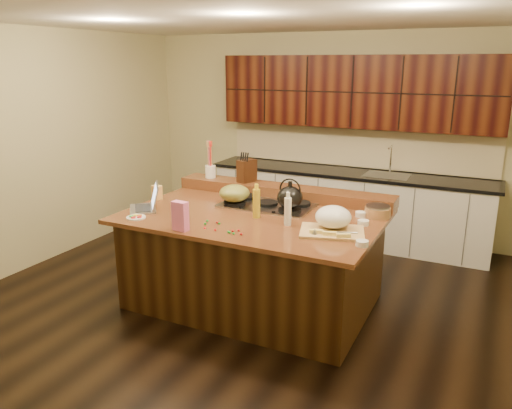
% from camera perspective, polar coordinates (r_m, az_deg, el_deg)
% --- Properties ---
extents(room, '(5.52, 5.02, 2.72)m').
position_cam_1_polar(room, '(4.65, -0.27, 4.00)').
color(room, black).
rests_on(room, ground).
extents(island, '(2.40, 1.60, 0.92)m').
position_cam_1_polar(island, '(4.91, -0.26, -6.17)').
color(island, black).
rests_on(island, ground).
extents(back_ledge, '(2.40, 0.30, 0.12)m').
position_cam_1_polar(back_ledge, '(5.35, 3.07, 1.52)').
color(back_ledge, black).
rests_on(back_ledge, island).
extents(cooktop, '(0.92, 0.52, 0.05)m').
position_cam_1_polar(cooktop, '(5.01, 1.26, -0.00)').
color(cooktop, gray).
rests_on(cooktop, island).
extents(back_counter, '(3.70, 0.66, 2.40)m').
position_cam_1_polar(back_counter, '(6.66, 10.65, 4.18)').
color(back_counter, silver).
rests_on(back_counter, ground).
extents(kettle, '(0.26, 0.26, 0.22)m').
position_cam_1_polar(kettle, '(4.74, 3.90, 0.80)').
color(kettle, black).
rests_on(kettle, cooktop).
extents(green_bowl, '(0.36, 0.36, 0.17)m').
position_cam_1_polar(green_bowl, '(5.00, -2.48, 1.30)').
color(green_bowl, olive).
rests_on(green_bowl, cooktop).
extents(laptop, '(0.44, 0.45, 0.25)m').
position_cam_1_polar(laptop, '(5.00, -12.21, 0.20)').
color(laptop, '#B7B7BC').
rests_on(laptop, island).
extents(oil_bottle, '(0.08, 0.08, 0.27)m').
position_cam_1_polar(oil_bottle, '(4.61, 0.05, 0.12)').
color(oil_bottle, gold).
rests_on(oil_bottle, island).
extents(vinegar_bottle, '(0.07, 0.07, 0.25)m').
position_cam_1_polar(vinegar_bottle, '(4.41, 3.66, -0.80)').
color(vinegar_bottle, silver).
rests_on(vinegar_bottle, island).
extents(wooden_tray, '(0.62, 0.52, 0.22)m').
position_cam_1_polar(wooden_tray, '(4.30, 8.78, -1.79)').
color(wooden_tray, tan).
rests_on(wooden_tray, island).
extents(ramekin_a, '(0.11, 0.11, 0.04)m').
position_cam_1_polar(ramekin_a, '(4.02, 12.04, -4.36)').
color(ramekin_a, white).
rests_on(ramekin_a, island).
extents(ramekin_b, '(0.11, 0.11, 0.04)m').
position_cam_1_polar(ramekin_b, '(4.53, 12.16, -2.04)').
color(ramekin_b, white).
rests_on(ramekin_b, island).
extents(ramekin_c, '(0.11, 0.11, 0.04)m').
position_cam_1_polar(ramekin_c, '(4.77, 11.88, -1.09)').
color(ramekin_c, white).
rests_on(ramekin_c, island).
extents(strainer_bowl, '(0.25, 0.25, 0.09)m').
position_cam_1_polar(strainer_bowl, '(4.79, 13.72, -0.84)').
color(strainer_bowl, '#996B3F').
rests_on(strainer_bowl, island).
extents(kitchen_timer, '(0.09, 0.09, 0.07)m').
position_cam_1_polar(kitchen_timer, '(4.16, 6.74, -3.21)').
color(kitchen_timer, silver).
rests_on(kitchen_timer, island).
extents(pink_bag, '(0.14, 0.09, 0.25)m').
position_cam_1_polar(pink_bag, '(4.31, -8.65, -1.31)').
color(pink_bag, pink).
rests_on(pink_bag, island).
extents(candy_plate, '(0.22, 0.22, 0.01)m').
position_cam_1_polar(candy_plate, '(4.76, -13.55, -1.45)').
color(candy_plate, white).
rests_on(candy_plate, island).
extents(package_box, '(0.12, 0.10, 0.15)m').
position_cam_1_polar(package_box, '(5.35, -11.24, 1.36)').
color(package_box, '#ECAF53').
rests_on(package_box, island).
extents(utensil_crock, '(0.14, 0.14, 0.14)m').
position_cam_1_polar(utensil_crock, '(5.72, -5.23, 3.76)').
color(utensil_crock, white).
rests_on(utensil_crock, back_ledge).
extents(knife_block, '(0.18, 0.23, 0.25)m').
position_cam_1_polar(knife_block, '(5.49, -1.06, 3.87)').
color(knife_block, black).
rests_on(knife_block, back_ledge).
extents(gumdrop_0, '(0.02, 0.02, 0.02)m').
position_cam_1_polar(gumdrop_0, '(4.27, -2.00, -2.97)').
color(gumdrop_0, red).
rests_on(gumdrop_0, island).
extents(gumdrop_1, '(0.02, 0.02, 0.02)m').
position_cam_1_polar(gumdrop_1, '(4.23, -3.17, -3.14)').
color(gumdrop_1, '#198C26').
rests_on(gumdrop_1, island).
extents(gumdrop_2, '(0.02, 0.02, 0.02)m').
position_cam_1_polar(gumdrop_2, '(4.48, -4.46, -2.06)').
color(gumdrop_2, red).
rests_on(gumdrop_2, island).
extents(gumdrop_3, '(0.02, 0.02, 0.02)m').
position_cam_1_polar(gumdrop_3, '(4.19, -2.58, -3.33)').
color(gumdrop_3, '#198C26').
rests_on(gumdrop_3, island).
extents(gumdrop_4, '(0.02, 0.02, 0.02)m').
position_cam_1_polar(gumdrop_4, '(4.26, -2.67, -3.03)').
color(gumdrop_4, red).
rests_on(gumdrop_4, island).
extents(gumdrop_5, '(0.02, 0.02, 0.02)m').
position_cam_1_polar(gumdrop_5, '(4.22, -3.03, -3.21)').
color(gumdrop_5, '#198C26').
rests_on(gumdrop_5, island).
extents(gumdrop_6, '(0.02, 0.02, 0.02)m').
position_cam_1_polar(gumdrop_6, '(4.18, -1.70, -3.39)').
color(gumdrop_6, red).
rests_on(gumdrop_6, island).
extents(gumdrop_7, '(0.02, 0.02, 0.02)m').
position_cam_1_polar(gumdrop_7, '(4.46, -5.83, -2.19)').
color(gumdrop_7, '#198C26').
rests_on(gumdrop_7, island).
extents(gumdrop_8, '(0.02, 0.02, 0.02)m').
position_cam_1_polar(gumdrop_8, '(4.29, -4.67, -2.91)').
color(gumdrop_8, red).
rests_on(gumdrop_8, island).
extents(gumdrop_9, '(0.02, 0.02, 0.02)m').
position_cam_1_polar(gumdrop_9, '(4.54, -5.59, -1.87)').
color(gumdrop_9, '#198C26').
rests_on(gumdrop_9, island).
extents(gumdrop_10, '(0.02, 0.02, 0.02)m').
position_cam_1_polar(gumdrop_10, '(4.35, -5.88, -2.68)').
color(gumdrop_10, red).
rests_on(gumdrop_10, island).
extents(gumdrop_11, '(0.02, 0.02, 0.02)m').
position_cam_1_polar(gumdrop_11, '(4.46, -4.22, -2.17)').
color(gumdrop_11, '#198C26').
rests_on(gumdrop_11, island).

